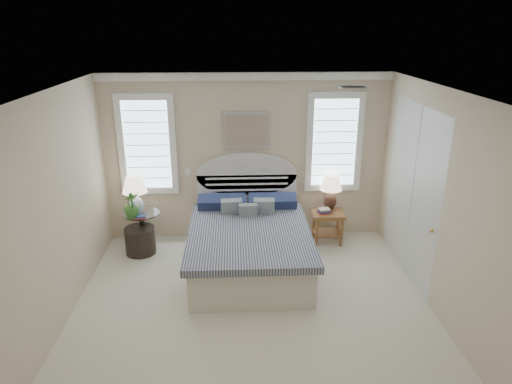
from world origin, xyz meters
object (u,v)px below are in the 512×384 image
object	(u,v)px
nightstand_right	(328,221)
lamp_left	(135,191)
bed	(249,242)
lamp_right	(331,188)
floor_pot	(140,240)
side_table_left	(143,227)

from	to	relation	value
nightstand_right	lamp_left	size ratio (longest dim) A/B	0.87
bed	lamp_right	size ratio (longest dim) A/B	3.90
floor_pot	lamp_left	bearing A→B (deg)	108.20
side_table_left	floor_pot	world-z (taller)	side_table_left
side_table_left	bed	bearing A→B (deg)	-19.74
bed	lamp_left	bearing A→B (deg)	161.66
lamp_left	lamp_right	world-z (taller)	lamp_left
nightstand_right	bed	bearing A→B (deg)	-151.97
bed	nightstand_right	world-z (taller)	bed
nightstand_right	lamp_right	world-z (taller)	lamp_right
bed	nightstand_right	size ratio (longest dim) A/B	4.29
side_table_left	lamp_right	bearing A→B (deg)	4.76
nightstand_right	lamp_right	size ratio (longest dim) A/B	0.91
nightstand_right	floor_pot	xyz separation A→B (m)	(-2.98, -0.21, -0.17)
nightstand_right	floor_pot	world-z (taller)	nightstand_right
bed	side_table_left	size ratio (longest dim) A/B	3.61
bed	nightstand_right	distance (m)	1.47
lamp_left	side_table_left	bearing A→B (deg)	23.76
side_table_left	lamp_left	xyz separation A→B (m)	(-0.06, -0.03, 0.61)
side_table_left	floor_pot	size ratio (longest dim) A/B	1.36
bed	floor_pot	bearing A→B (deg)	164.11
side_table_left	nightstand_right	size ratio (longest dim) A/B	1.19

